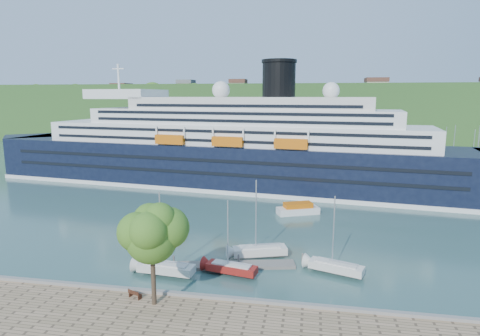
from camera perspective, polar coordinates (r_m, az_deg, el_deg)
ground at (r=40.12m, az=-7.49°, el=-18.73°), size 400.00×400.00×0.00m
far_hillside at (r=178.85m, az=6.70°, el=7.81°), size 400.00×50.00×24.00m
quay_coping at (r=39.41m, az=-7.62°, el=-17.40°), size 220.00×0.50×0.30m
cruise_ship at (r=86.64m, az=-2.68°, el=6.20°), size 119.58×32.20×26.58m
park_bench at (r=39.85m, az=-14.69°, el=-16.85°), size 1.51×1.04×0.90m
promenade_tree at (r=36.54m, az=-12.37°, el=-11.33°), size 6.14×6.14×10.18m
floating_pontoon at (r=47.37m, az=-2.50°, el=-13.67°), size 16.69×5.60×0.37m
sailboat_white_near at (r=44.26m, az=-10.62°, el=-9.60°), size 7.08×2.51×8.97m
sailboat_red at (r=43.88m, az=-1.21°, el=-10.26°), size 6.42×2.90×8.02m
sailboat_white_far at (r=45.24m, az=13.69°, el=-9.65°), size 6.75×3.84×8.42m
tender_launch at (r=67.53m, az=8.25°, el=-5.69°), size 7.40×4.94×1.94m
sailboat_extra at (r=48.19m, az=2.87°, el=-7.60°), size 7.41×4.15×9.24m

